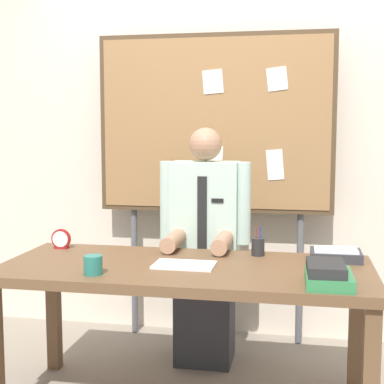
# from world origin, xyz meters

# --- Properties ---
(back_wall) EXTENTS (6.40, 0.08, 2.70)m
(back_wall) POSITION_xyz_m (0.00, 1.18, 1.35)
(back_wall) COLOR beige
(back_wall) RESTS_ON ground_plane
(desk) EXTENTS (1.86, 0.80, 0.75)m
(desk) POSITION_xyz_m (0.00, 0.00, 0.67)
(desk) COLOR brown
(desk) RESTS_ON ground_plane
(person) EXTENTS (0.55, 0.56, 1.44)m
(person) POSITION_xyz_m (0.00, 0.60, 0.67)
(person) COLOR #2D2D33
(person) RESTS_ON ground_plane
(bulletin_board) EXTENTS (1.55, 0.09, 2.05)m
(bulletin_board) POSITION_xyz_m (0.00, 0.98, 1.44)
(bulletin_board) COLOR #4C3823
(bulletin_board) RESTS_ON ground_plane
(book_stack) EXTENTS (0.21, 0.30, 0.10)m
(book_stack) POSITION_xyz_m (0.69, -0.24, 0.80)
(book_stack) COLOR #337F47
(book_stack) RESTS_ON desk
(open_notebook) EXTENTS (0.31, 0.20, 0.01)m
(open_notebook) POSITION_xyz_m (0.00, -0.02, 0.76)
(open_notebook) COLOR silver
(open_notebook) RESTS_ON desk
(desk_clock) EXTENTS (0.11, 0.04, 0.11)m
(desk_clock) POSITION_xyz_m (-0.78, 0.26, 0.80)
(desk_clock) COLOR maroon
(desk_clock) RESTS_ON desk
(coffee_mug) EXTENTS (0.09, 0.09, 0.09)m
(coffee_mug) POSITION_xyz_m (-0.39, -0.26, 0.80)
(coffee_mug) COLOR #267266
(coffee_mug) RESTS_ON desk
(pen_holder) EXTENTS (0.07, 0.07, 0.16)m
(pen_holder) POSITION_xyz_m (0.34, 0.29, 0.80)
(pen_holder) COLOR #262626
(pen_holder) RESTS_ON desk
(paper_tray) EXTENTS (0.26, 0.20, 0.06)m
(paper_tray) POSITION_xyz_m (0.75, 0.26, 0.78)
(paper_tray) COLOR #333338
(paper_tray) RESTS_ON desk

